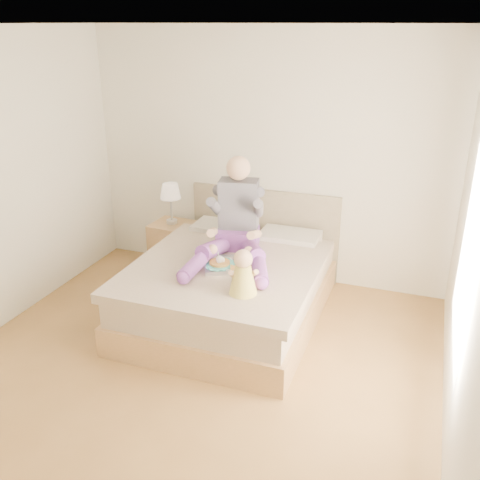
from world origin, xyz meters
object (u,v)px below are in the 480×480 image
(nightstand, at_px, (174,247))
(adult, at_px, (236,226))
(bed, at_px, (233,284))
(tray, at_px, (230,263))
(baby, at_px, (243,275))

(nightstand, xyz_separation_m, adult, (0.98, -0.59, 0.60))
(bed, bearing_deg, adult, 98.46)
(nightstand, relative_size, tray, 0.96)
(baby, bearing_deg, nightstand, 109.78)
(bed, distance_m, baby, 0.86)
(bed, height_order, tray, bed)
(bed, distance_m, tray, 0.38)
(bed, xyz_separation_m, baby, (0.33, -0.65, 0.45))
(baby, bearing_deg, adult, 89.80)
(tray, xyz_separation_m, baby, (0.29, -0.46, 0.13))
(bed, xyz_separation_m, adult, (-0.02, 0.12, 0.57))
(baby, bearing_deg, bed, 92.42)
(bed, relative_size, tray, 3.63)
(bed, height_order, nightstand, bed)
(adult, bearing_deg, baby, -76.92)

